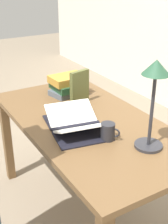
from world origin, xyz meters
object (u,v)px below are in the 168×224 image
object	(u,v)px
reading_lamp	(154,86)
coffee_mug	(108,132)
open_book	(76,124)
book_standing_upright	(80,88)
book_stack_tall	(68,85)

from	to	relation	value
reading_lamp	coffee_mug	bearing A→B (deg)	-141.19
open_book	book_standing_upright	world-z (taller)	book_standing_upright
book_stack_tall	book_standing_upright	bearing A→B (deg)	-4.70
coffee_mug	open_book	bearing A→B (deg)	-157.38
open_book	reading_lamp	xyz separation A→B (m)	(0.38, 0.23, 0.31)
book_stack_tall	reading_lamp	xyz separation A→B (m)	(0.88, 0.01, 0.27)
open_book	book_stack_tall	xyz separation A→B (m)	(-0.50, 0.22, 0.04)
book_stack_tall	book_standing_upright	xyz separation A→B (m)	(0.20, -0.02, 0.05)
open_book	book_stack_tall	size ratio (longest dim) A/B	1.69
book_stack_tall	book_standing_upright	world-z (taller)	book_standing_upright
open_book	book_standing_upright	distance (m)	0.37
book_stack_tall	coffee_mug	xyz separation A→B (m)	(0.70, -0.13, -0.02)
book_stack_tall	coffee_mug	world-z (taller)	book_stack_tall
reading_lamp	coffee_mug	distance (m)	0.37
book_standing_upright	coffee_mug	bearing A→B (deg)	-23.73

